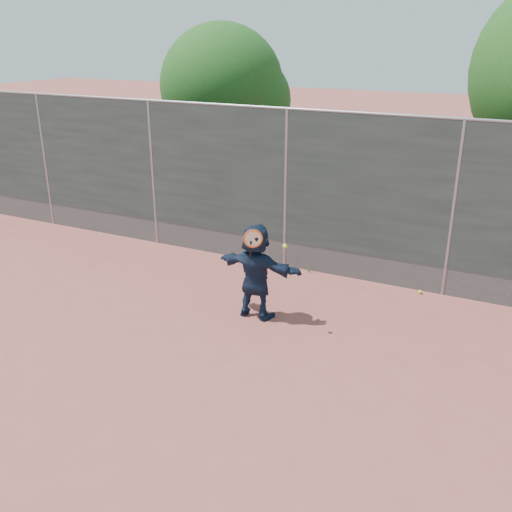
% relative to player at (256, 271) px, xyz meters
% --- Properties ---
extents(ground, '(80.00, 80.00, 0.00)m').
position_rel_player_xyz_m(ground, '(-0.44, -1.35, -0.77)').
color(ground, '#9E4C42').
rests_on(ground, ground).
extents(player, '(1.46, 0.53, 1.55)m').
position_rel_player_xyz_m(player, '(0.00, 0.00, 0.00)').
color(player, '#142138').
rests_on(player, ground).
extents(ball_ground, '(0.07, 0.07, 0.07)m').
position_rel_player_xyz_m(ball_ground, '(2.21, 2.00, -0.74)').
color(ball_ground, yellow).
rests_on(ball_ground, ground).
extents(fence, '(20.00, 0.06, 3.03)m').
position_rel_player_xyz_m(fence, '(-0.44, 2.15, 0.81)').
color(fence, '#38423D').
rests_on(fence, ground).
extents(swing_action, '(0.71, 0.17, 0.51)m').
position_rel_player_xyz_m(swing_action, '(0.10, -0.20, 0.59)').
color(swing_action, '#E24B15').
rests_on(swing_action, ground).
extents(tree_left, '(3.15, 3.00, 4.53)m').
position_rel_player_xyz_m(tree_left, '(-3.28, 5.20, 2.17)').
color(tree_left, '#382314').
rests_on(tree_left, ground).
extents(weed_clump, '(0.68, 0.07, 0.30)m').
position_rel_player_xyz_m(weed_clump, '(-0.14, 2.03, -0.64)').
color(weed_clump, '#387226').
rests_on(weed_clump, ground).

